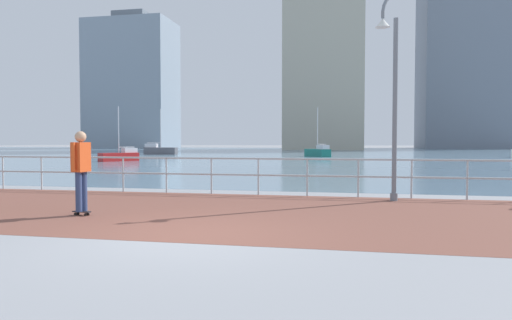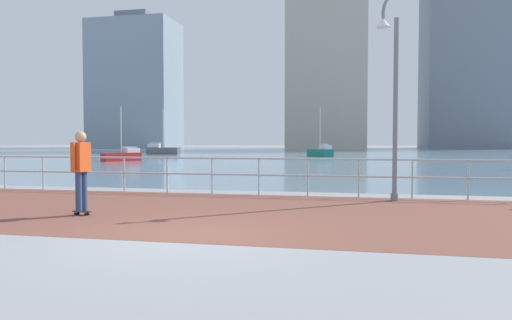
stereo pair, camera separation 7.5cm
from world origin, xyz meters
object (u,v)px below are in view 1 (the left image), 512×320
(skateboarder, at_px, (81,165))
(sailboat_ivory, at_px, (120,156))
(lamppost, at_px, (391,87))
(sailboat_gray, at_px, (160,150))
(sailboat_yellow, at_px, (318,152))

(skateboarder, bearing_deg, sailboat_ivory, 116.06)
(lamppost, distance_m, sailboat_gray, 43.63)
(sailboat_yellow, height_order, sailboat_gray, sailboat_gray)
(lamppost, distance_m, skateboarder, 7.65)
(lamppost, height_order, sailboat_ivory, lamppost)
(sailboat_gray, bearing_deg, lamppost, -59.20)
(skateboarder, distance_m, sailboat_yellow, 37.39)
(lamppost, xyz_separation_m, sailboat_ivory, (-18.21, 20.37, -2.52))
(sailboat_ivory, distance_m, sailboat_gray, 17.53)
(skateboarder, relative_size, sailboat_gray, 0.34)
(sailboat_ivory, height_order, sailboat_gray, sailboat_gray)
(sailboat_yellow, distance_m, sailboat_gray, 18.54)
(sailboat_ivory, bearing_deg, skateboarder, -63.94)
(skateboarder, relative_size, sailboat_ivory, 0.42)
(skateboarder, bearing_deg, sailboat_yellow, 86.43)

